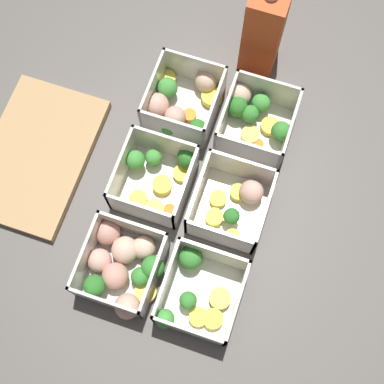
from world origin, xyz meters
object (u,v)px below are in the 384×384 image
(container_near_left, at_px, (197,292))
(container_near_center, at_px, (234,203))
(container_far_center, at_px, (158,176))
(juice_carton, at_px, (264,31))
(container_near_right, at_px, (254,116))
(container_far_left, at_px, (122,265))
(container_far_right, at_px, (181,102))

(container_near_left, distance_m, container_near_center, 0.16)
(container_far_center, relative_size, juice_carton, 0.72)
(container_near_center, xyz_separation_m, container_near_right, (0.17, 0.01, 0.00))
(container_far_center, distance_m, juice_carton, 0.32)
(container_far_left, relative_size, container_far_center, 1.12)
(container_far_left, height_order, juice_carton, juice_carton)
(container_near_left, relative_size, juice_carton, 0.71)
(container_near_right, relative_size, juice_carton, 0.74)
(container_near_center, height_order, container_far_center, same)
(container_near_center, distance_m, container_near_right, 0.17)
(container_near_center, xyz_separation_m, container_far_left, (-0.16, 0.14, 0.00))
(container_near_center, xyz_separation_m, juice_carton, (0.30, 0.04, 0.07))
(container_near_left, height_order, juice_carton, juice_carton)
(container_near_center, distance_m, container_far_left, 0.22)
(container_near_right, distance_m, container_far_right, 0.14)
(container_near_left, xyz_separation_m, container_near_right, (0.33, 0.00, 0.00))
(container_far_right, distance_m, juice_carton, 0.19)
(container_near_right, relative_size, container_far_left, 0.90)
(container_near_left, xyz_separation_m, juice_carton, (0.47, 0.03, 0.07))
(container_far_center, height_order, juice_carton, juice_carton)
(container_near_center, xyz_separation_m, container_far_right, (0.16, 0.15, 0.00))
(container_near_left, bearing_deg, container_far_right, 23.29)
(container_far_left, bearing_deg, container_far_center, -0.84)
(juice_carton, bearing_deg, container_near_left, -176.22)
(container_near_right, distance_m, container_far_center, 0.21)
(container_near_right, xyz_separation_m, container_far_right, (-0.01, 0.14, -0.00))
(juice_carton, bearing_deg, container_far_center, 161.55)
(container_near_left, bearing_deg, juice_carton, 3.78)
(container_near_left, distance_m, container_far_right, 0.35)
(container_near_right, bearing_deg, container_near_center, -175.24)
(container_near_center, distance_m, container_far_center, 0.14)
(container_near_center, relative_size, container_far_center, 0.93)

